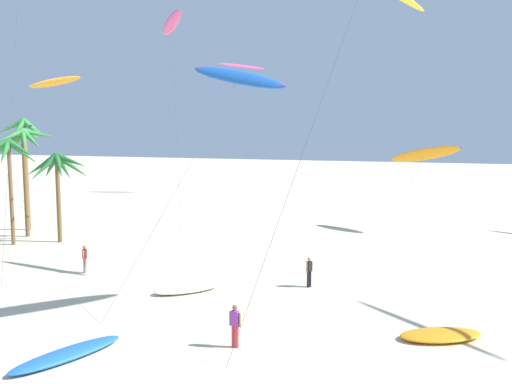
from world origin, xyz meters
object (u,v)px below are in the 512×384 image
at_px(grounded_kite_0, 67,354).
at_px(flying_kite_6, 425,154).
at_px(palm_tree_3, 58,170).
at_px(flying_kite_0, 56,82).
at_px(palm_tree_1, 24,145).
at_px(person_far_watcher, 309,271).
at_px(palm_tree_2, 9,155).
at_px(flying_kite_8, 172,23).
at_px(person_mid_field, 235,324).
at_px(grounded_kite_2, 440,335).
at_px(flying_kite_1, 241,66).
at_px(grounded_kite_3, 187,288).
at_px(palm_tree_0, 24,140).
at_px(person_near_left, 85,258).
at_px(flying_kite_2, 238,77).

bearing_deg(grounded_kite_0, flying_kite_6, 70.84).
height_order(palm_tree_3, flying_kite_6, flying_kite_6).
bearing_deg(flying_kite_0, flying_kite_6, 25.13).
height_order(palm_tree_1, person_far_watcher, palm_tree_1).
xyz_separation_m(palm_tree_2, flying_kite_8, (7.11, 12.12, 11.22)).
relative_size(flying_kite_0, person_mid_field, 7.70).
xyz_separation_m(palm_tree_3, grounded_kite_2, (27.93, -10.37, -5.43)).
xyz_separation_m(flying_kite_1, flying_kite_6, (24.66, -19.92, -10.54)).
distance_m(flying_kite_8, grounded_kite_3, 27.68).
height_order(palm_tree_2, flying_kite_8, flying_kite_8).
bearing_deg(palm_tree_2, palm_tree_0, 123.12).
relative_size(flying_kite_1, grounded_kite_2, 4.69).
distance_m(grounded_kite_3, person_near_left, 7.72).
bearing_deg(flying_kite_8, grounded_kite_2, -41.07).
bearing_deg(palm_tree_3, grounded_kite_3, -28.36).
bearing_deg(person_near_left, grounded_kite_2, -9.89).
bearing_deg(grounded_kite_3, flying_kite_0, 148.73).
bearing_deg(flying_kite_8, palm_tree_3, -113.47).
xyz_separation_m(palm_tree_3, flying_kite_0, (-1.34, 1.84, 6.74)).
bearing_deg(flying_kite_1, person_far_watcher, -63.46).
bearing_deg(palm_tree_1, palm_tree_2, -66.71).
bearing_deg(flying_kite_0, grounded_kite_0, -49.71).
distance_m(palm_tree_2, flying_kite_8, 17.98).
relative_size(grounded_kite_0, grounded_kite_2, 1.23).
relative_size(palm_tree_0, flying_kite_6, 1.25).
relative_size(palm_tree_2, flying_kite_2, 0.63).
height_order(palm_tree_3, person_far_watcher, palm_tree_3).
relative_size(palm_tree_0, palm_tree_2, 1.20).
bearing_deg(flying_kite_0, person_near_left, -44.20).
relative_size(flying_kite_0, grounded_kite_2, 3.50).
relative_size(palm_tree_3, flying_kite_0, 0.52).
distance_m(flying_kite_2, grounded_kite_3, 12.19).
bearing_deg(flying_kite_8, palm_tree_0, -146.60).
height_order(flying_kite_1, grounded_kite_0, flying_kite_1).
bearing_deg(palm_tree_3, flying_kite_0, 126.18).
bearing_deg(palm_tree_0, flying_kite_0, -16.12).
distance_m(flying_kite_2, grounded_kite_2, 17.43).
bearing_deg(person_near_left, flying_kite_8, 100.55).
bearing_deg(flying_kite_6, flying_kite_8, -168.25).
height_order(palm_tree_1, flying_kite_1, flying_kite_1).
xyz_separation_m(grounded_kite_0, grounded_kite_2, (13.11, 6.85, -0.00)).
distance_m(flying_kite_6, grounded_kite_2, 25.86).
xyz_separation_m(palm_tree_1, flying_kite_8, (8.35, 9.25, 10.55)).
relative_size(palm_tree_1, flying_kite_2, 0.69).
xyz_separation_m(flying_kite_6, person_near_left, (-18.32, -21.43, -5.63)).
bearing_deg(flying_kite_6, palm_tree_1, -155.30).
bearing_deg(grounded_kite_0, grounded_kite_2, 27.59).
relative_size(palm_tree_0, person_near_left, 5.72).
distance_m(palm_tree_3, flying_kite_2, 17.90).
distance_m(palm_tree_0, flying_kite_1, 33.49).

